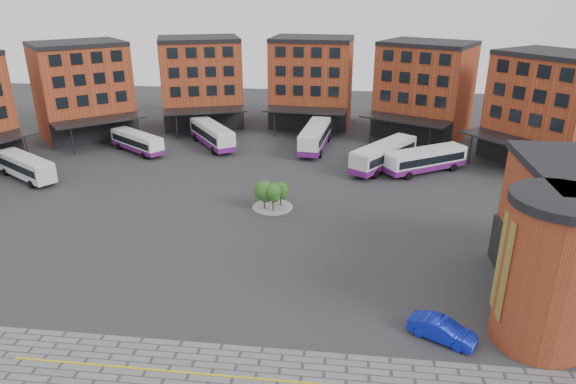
# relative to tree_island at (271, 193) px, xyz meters

# --- Properties ---
(ground) EXTENTS (160.00, 160.00, 0.00)m
(ground) POSITION_rel_tree_island_xyz_m (-1.94, -11.60, -1.87)
(ground) COLOR #28282B
(ground) RESTS_ON ground
(yellow_line) EXTENTS (26.00, 0.15, 0.02)m
(yellow_line) POSITION_rel_tree_island_xyz_m (0.06, -25.60, -1.84)
(yellow_line) COLOR gold
(yellow_line) RESTS_ON paving_zone
(main_building) EXTENTS (94.14, 42.48, 14.60)m
(main_building) POSITION_rel_tree_island_xyz_m (-6.71, 26.65, 5.36)
(main_building) COLOR #993B21
(main_building) RESTS_ON ground
(tree_island) EXTENTS (4.40, 4.40, 3.27)m
(tree_island) POSITION_rel_tree_island_xyz_m (0.00, 0.00, 0.00)
(tree_island) COLOR gray
(tree_island) RESTS_ON ground
(bus_a) EXTENTS (10.19, 7.62, 2.98)m
(bus_a) POSITION_rel_tree_island_xyz_m (-31.54, 5.48, -0.10)
(bus_a) COLOR silver
(bus_a) RESTS_ON ground
(bus_b) EXTENTS (9.64, 7.86, 2.87)m
(bus_b) POSITION_rel_tree_island_xyz_m (-22.21, 17.79, -0.32)
(bus_b) COLOR white
(bus_b) RESTS_ON ground
(bus_c) EXTENTS (9.15, 11.32, 3.36)m
(bus_c) POSITION_rel_tree_island_xyz_m (-12.27, 21.99, -0.05)
(bus_c) COLOR silver
(bus_c) RESTS_ON ground
(bus_d) EXTENTS (4.13, 12.86, 3.56)m
(bus_d) POSITION_rel_tree_island_xyz_m (3.11, 22.54, 0.06)
(bus_d) COLOR white
(bus_d) RESTS_ON ground
(bus_e) EXTENTS (9.18, 11.64, 3.43)m
(bus_e) POSITION_rel_tree_island_xyz_m (12.61, 14.81, -0.01)
(bus_e) COLOR silver
(bus_e) RESTS_ON ground
(bus_f) EXTENTS (10.90, 8.28, 3.18)m
(bus_f) POSITION_rel_tree_island_xyz_m (17.90, 13.90, -0.15)
(bus_f) COLOR white
(bus_f) RESTS_ON ground
(blue_car) EXTENTS (4.75, 3.54, 1.50)m
(blue_car) POSITION_rel_tree_island_xyz_m (14.76, -20.31, -1.12)
(blue_car) COLOR #0E1EB7
(blue_car) RESTS_ON ground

